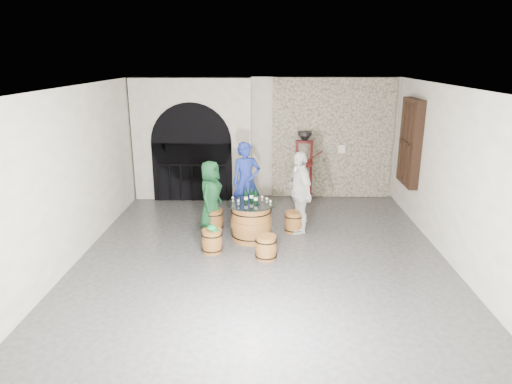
{
  "coord_description": "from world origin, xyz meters",
  "views": [
    {
      "loc": [
        0.09,
        -8.13,
        3.72
      ],
      "look_at": [
        -0.15,
        0.79,
        1.05
      ],
      "focal_mm": 32.0,
      "sensor_mm": 36.0,
      "label": 1
    }
  ],
  "objects_px": {
    "barrel_stool_far": "(247,213)",
    "person_blue": "(246,182)",
    "barrel_stool_near_right": "(266,247)",
    "barrel_stool_near_left": "(212,241)",
    "barrel_table": "(251,221)",
    "wine_bottle_center": "(256,197)",
    "person_white": "(299,192)",
    "corking_press": "(304,160)",
    "barrel_stool_left": "(214,219)",
    "wine_bottle_left": "(246,196)",
    "wine_bottle_right": "(251,195)",
    "side_barrel": "(246,196)",
    "barrel_stool_right": "(294,222)",
    "person_green": "(211,195)"
  },
  "relations": [
    {
      "from": "barrel_stool_near_left",
      "to": "wine_bottle_center",
      "type": "distance_m",
      "value": 1.29
    },
    {
      "from": "person_blue",
      "to": "corking_press",
      "type": "bearing_deg",
      "value": 28.89
    },
    {
      "from": "person_white",
      "to": "side_barrel",
      "type": "bearing_deg",
      "value": -162.64
    },
    {
      "from": "person_blue",
      "to": "side_barrel",
      "type": "relative_size",
      "value": 3.22
    },
    {
      "from": "person_blue",
      "to": "wine_bottle_right",
      "type": "bearing_deg",
      "value": -102.33
    },
    {
      "from": "corking_press",
      "to": "barrel_stool_left",
      "type": "bearing_deg",
      "value": -125.16
    },
    {
      "from": "barrel_stool_far",
      "to": "wine_bottle_center",
      "type": "bearing_deg",
      "value": -77.1
    },
    {
      "from": "barrel_stool_left",
      "to": "barrel_table",
      "type": "bearing_deg",
      "value": -32.69
    },
    {
      "from": "barrel_stool_left",
      "to": "side_barrel",
      "type": "xyz_separation_m",
      "value": [
        0.64,
        1.61,
        0.06
      ]
    },
    {
      "from": "barrel_table",
      "to": "barrel_stool_left",
      "type": "height_order",
      "value": "barrel_table"
    },
    {
      "from": "barrel_stool_far",
      "to": "barrel_stool_near_left",
      "type": "bearing_deg",
      "value": -109.84
    },
    {
      "from": "person_blue",
      "to": "wine_bottle_center",
      "type": "distance_m",
      "value": 1.17
    },
    {
      "from": "wine_bottle_left",
      "to": "wine_bottle_center",
      "type": "xyz_separation_m",
      "value": [
        0.2,
        -0.04,
        0.0
      ]
    },
    {
      "from": "person_white",
      "to": "corking_press",
      "type": "xyz_separation_m",
      "value": [
        0.27,
        2.39,
        0.17
      ]
    },
    {
      "from": "barrel_stool_left",
      "to": "barrel_stool_near_left",
      "type": "bearing_deg",
      "value": -85.19
    },
    {
      "from": "barrel_stool_near_left",
      "to": "side_barrel",
      "type": "xyz_separation_m",
      "value": [
        0.53,
        2.84,
        0.06
      ]
    },
    {
      "from": "barrel_stool_left",
      "to": "side_barrel",
      "type": "relative_size",
      "value": 0.8
    },
    {
      "from": "barrel_table",
      "to": "person_blue",
      "type": "xyz_separation_m",
      "value": [
        -0.16,
        1.13,
        0.54
      ]
    },
    {
      "from": "barrel_table",
      "to": "wine_bottle_center",
      "type": "distance_m",
      "value": 0.54
    },
    {
      "from": "wine_bottle_left",
      "to": "wine_bottle_right",
      "type": "relative_size",
      "value": 1.0
    },
    {
      "from": "barrel_stool_far",
      "to": "wine_bottle_right",
      "type": "xyz_separation_m",
      "value": [
        0.14,
        -0.86,
        0.7
      ]
    },
    {
      "from": "barrel_stool_near_left",
      "to": "corking_press",
      "type": "bearing_deg",
      "value": 60.16
    },
    {
      "from": "barrel_stool_near_left",
      "to": "corking_press",
      "type": "height_order",
      "value": "corking_press"
    },
    {
      "from": "barrel_stool_near_right",
      "to": "wine_bottle_right",
      "type": "xyz_separation_m",
      "value": [
        -0.32,
        1.11,
        0.7
      ]
    },
    {
      "from": "barrel_stool_far",
      "to": "barrel_stool_right",
      "type": "distance_m",
      "value": 1.2
    },
    {
      "from": "wine_bottle_center",
      "to": "barrel_table",
      "type": "bearing_deg",
      "value": 175.07
    },
    {
      "from": "barrel_table",
      "to": "barrel_stool_near_right",
      "type": "xyz_separation_m",
      "value": [
        0.31,
        -0.96,
        -0.17
      ]
    },
    {
      "from": "barrel_stool_near_right",
      "to": "wine_bottle_center",
      "type": "height_order",
      "value": "wine_bottle_center"
    },
    {
      "from": "barrel_stool_far",
      "to": "person_blue",
      "type": "distance_m",
      "value": 0.72
    },
    {
      "from": "wine_bottle_left",
      "to": "wine_bottle_right",
      "type": "bearing_deg",
      "value": 43.75
    },
    {
      "from": "barrel_stool_left",
      "to": "person_white",
      "type": "height_order",
      "value": "person_white"
    },
    {
      "from": "person_white",
      "to": "wine_bottle_center",
      "type": "relative_size",
      "value": 5.52
    },
    {
      "from": "barrel_stool_near_left",
      "to": "wine_bottle_center",
      "type": "relative_size",
      "value": 1.44
    },
    {
      "from": "person_green",
      "to": "wine_bottle_center",
      "type": "relative_size",
      "value": 4.79
    },
    {
      "from": "barrel_stool_far",
      "to": "barrel_stool_left",
      "type": "bearing_deg",
      "value": -147.33
    },
    {
      "from": "barrel_table",
      "to": "corking_press",
      "type": "relative_size",
      "value": 0.57
    },
    {
      "from": "person_green",
      "to": "wine_bottle_left",
      "type": "relative_size",
      "value": 4.79
    },
    {
      "from": "barrel_stool_left",
      "to": "barrel_stool_near_left",
      "type": "xyz_separation_m",
      "value": [
        0.1,
        -1.23,
        0.0
      ]
    },
    {
      "from": "barrel_stool_left",
      "to": "person_green",
      "type": "xyz_separation_m",
      "value": [
        -0.06,
        0.04,
        0.55
      ]
    },
    {
      "from": "barrel_stool_near_right",
      "to": "wine_bottle_left",
      "type": "height_order",
      "value": "wine_bottle_left"
    },
    {
      "from": "barrel_stool_far",
      "to": "barrel_stool_near_right",
      "type": "relative_size",
      "value": 1.0
    },
    {
      "from": "barrel_stool_near_left",
      "to": "wine_bottle_right",
      "type": "height_order",
      "value": "wine_bottle_right"
    },
    {
      "from": "corking_press",
      "to": "side_barrel",
      "type": "bearing_deg",
      "value": -146.98
    },
    {
      "from": "person_blue",
      "to": "wine_bottle_left",
      "type": "relative_size",
      "value": 5.75
    },
    {
      "from": "wine_bottle_left",
      "to": "corking_press",
      "type": "bearing_deg",
      "value": 63.7
    },
    {
      "from": "barrel_stool_right",
      "to": "barrel_stool_far",
      "type": "bearing_deg",
      "value": 151.72
    },
    {
      "from": "barrel_stool_near_left",
      "to": "wine_bottle_left",
      "type": "distance_m",
      "value": 1.19
    },
    {
      "from": "barrel_stool_right",
      "to": "barrel_stool_near_right",
      "type": "relative_size",
      "value": 1.0
    },
    {
      "from": "wine_bottle_left",
      "to": "wine_bottle_center",
      "type": "relative_size",
      "value": 1.0
    },
    {
      "from": "barrel_stool_near_right",
      "to": "barrel_stool_near_left",
      "type": "xyz_separation_m",
      "value": [
        -1.06,
        0.28,
        0.0
      ]
    }
  ]
}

